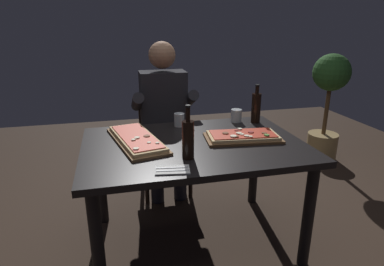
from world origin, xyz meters
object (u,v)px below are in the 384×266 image
object	(u,v)px
dining_table	(194,157)
tumbler_near_camera	(236,116)
oil_bottle_amber	(188,139)
tumbler_far_side	(179,121)
pizza_rectangular_front	(243,136)
seated_diner	(164,114)
potted_plant_corner	(328,100)
wine_bottle_dark	(256,107)
pizza_rectangular_left	(137,139)
diner_chair	(163,138)

from	to	relation	value
dining_table	tumbler_near_camera	distance (m)	0.59
oil_bottle_amber	tumbler_near_camera	size ratio (longest dim) A/B	3.17
oil_bottle_amber	tumbler_far_side	size ratio (longest dim) A/B	3.18
tumbler_near_camera	pizza_rectangular_front	bearing A→B (deg)	-104.85
oil_bottle_amber	tumbler_near_camera	xyz separation A→B (m)	(0.52, 0.61, -0.07)
seated_diner	potted_plant_corner	distance (m)	1.86
pizza_rectangular_front	tumbler_near_camera	world-z (taller)	tumbler_near_camera
pizza_rectangular_front	wine_bottle_dark	bearing A→B (deg)	54.55
oil_bottle_amber	potted_plant_corner	bearing A→B (deg)	35.50
pizza_rectangular_left	wine_bottle_dark	distance (m)	0.96
oil_bottle_amber	seated_diner	size ratio (longest dim) A/B	0.23
pizza_rectangular_left	diner_chair	bearing A→B (deg)	69.46
dining_table	oil_bottle_amber	world-z (taller)	oil_bottle_amber
pizza_rectangular_left	oil_bottle_amber	size ratio (longest dim) A/B	2.14
tumbler_near_camera	dining_table	bearing A→B (deg)	-138.77
oil_bottle_amber	diner_chair	bearing A→B (deg)	88.96
diner_chair	seated_diner	bearing A→B (deg)	-90.00
wine_bottle_dark	seated_diner	xyz separation A→B (m)	(-0.64, 0.41, -0.12)
dining_table	seated_diner	xyz separation A→B (m)	(-0.07, 0.74, 0.10)
seated_diner	tumbler_far_side	bearing A→B (deg)	-81.69
tumbler_near_camera	tumbler_far_side	distance (m)	0.45
tumbler_near_camera	potted_plant_corner	xyz separation A→B (m)	(1.32, 0.70, -0.11)
wine_bottle_dark	seated_diner	bearing A→B (deg)	147.48
oil_bottle_amber	potted_plant_corner	world-z (taller)	potted_plant_corner
pizza_rectangular_front	pizza_rectangular_left	xyz separation A→B (m)	(-0.68, 0.11, -0.00)
pizza_rectangular_left	tumbler_far_side	distance (m)	0.43
wine_bottle_dark	potted_plant_corner	xyz separation A→B (m)	(1.18, 0.76, -0.18)
tumbler_far_side	diner_chair	size ratio (longest dim) A/B	0.11
oil_bottle_amber	tumbler_far_side	distance (m)	0.61
dining_table	diner_chair	bearing A→B (deg)	94.80
tumbler_far_side	seated_diner	distance (m)	0.37
wine_bottle_dark	tumbler_far_side	world-z (taller)	wine_bottle_dark
oil_bottle_amber	tumbler_far_side	world-z (taller)	oil_bottle_amber
tumbler_near_camera	tumbler_far_side	size ratio (longest dim) A/B	1.00
dining_table	tumbler_near_camera	world-z (taller)	tumbler_near_camera
pizza_rectangular_left	potted_plant_corner	size ratio (longest dim) A/B	0.57
oil_bottle_amber	tumbler_near_camera	bearing A→B (deg)	49.40
diner_chair	potted_plant_corner	size ratio (longest dim) A/B	0.74
wine_bottle_dark	dining_table	bearing A→B (deg)	-150.16
pizza_rectangular_front	diner_chair	world-z (taller)	diner_chair
dining_table	oil_bottle_amber	bearing A→B (deg)	-111.52
potted_plant_corner	seated_diner	bearing A→B (deg)	-169.22
dining_table	wine_bottle_dark	bearing A→B (deg)	29.84
oil_bottle_amber	wine_bottle_dark	bearing A→B (deg)	40.22
pizza_rectangular_left	seated_diner	xyz separation A→B (m)	(0.28, 0.63, -0.02)
wine_bottle_dark	pizza_rectangular_left	bearing A→B (deg)	-166.32
dining_table	wine_bottle_dark	distance (m)	0.69
pizza_rectangular_front	wine_bottle_dark	distance (m)	0.43
pizza_rectangular_left	dining_table	bearing A→B (deg)	-16.03
wine_bottle_dark	potted_plant_corner	world-z (taller)	potted_plant_corner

